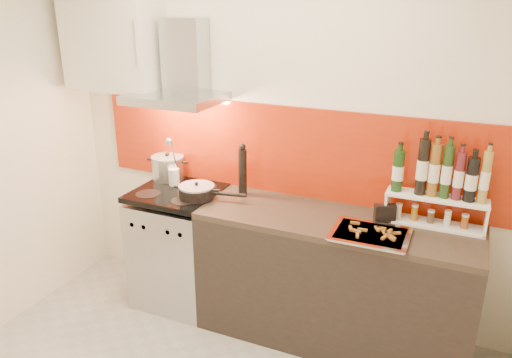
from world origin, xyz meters
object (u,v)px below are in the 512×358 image
at_px(counter, 333,280).
at_px(baking_tray, 371,234).
at_px(stock_pot, 168,167).
at_px(pepper_mill, 243,170).
at_px(range_stove, 180,247).
at_px(saute_pan, 198,191).

relative_size(counter, baking_tray, 3.90).
relative_size(stock_pot, pepper_mill, 0.66).
xyz_separation_m(range_stove, baking_tray, (1.45, -0.15, 0.47)).
relative_size(counter, pepper_mill, 4.73).
height_order(range_stove, pepper_mill, pepper_mill).
relative_size(range_stove, pepper_mill, 2.39).
bearing_deg(range_stove, pepper_mill, 17.17).
distance_m(saute_pan, baking_tray, 1.24).
height_order(stock_pot, baking_tray, stock_pot).
bearing_deg(baking_tray, stock_pot, 168.24).
distance_m(saute_pan, pepper_mill, 0.35).
relative_size(range_stove, counter, 0.51).
bearing_deg(pepper_mill, range_stove, -162.83).
relative_size(saute_pan, pepper_mill, 1.27).
bearing_deg(pepper_mill, counter, -10.79).
height_order(stock_pot, saute_pan, stock_pot).
bearing_deg(baking_tray, counter, 147.47).
bearing_deg(range_stove, counter, 0.23).
xyz_separation_m(range_stove, counter, (1.20, 0.00, 0.01)).
bearing_deg(saute_pan, baking_tray, -4.45).
distance_m(stock_pot, saute_pan, 0.48).
height_order(range_stove, counter, range_stove).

